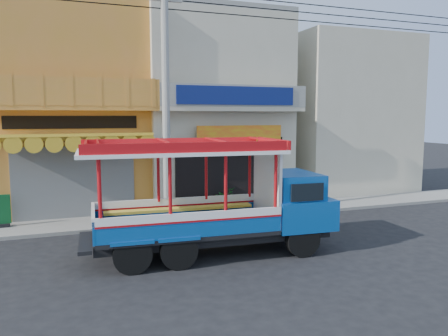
% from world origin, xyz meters
% --- Properties ---
extents(ground, '(90.00, 90.00, 0.00)m').
position_xyz_m(ground, '(0.00, 0.00, 0.00)').
color(ground, black).
rests_on(ground, ground).
extents(sidewalk, '(30.00, 2.00, 0.12)m').
position_xyz_m(sidewalk, '(0.00, 4.00, 0.06)').
color(sidewalk, slate).
rests_on(sidewalk, ground).
extents(shophouse_left, '(6.00, 7.50, 8.24)m').
position_xyz_m(shophouse_left, '(-4.00, 7.96, 4.11)').
color(shophouse_left, '#C1812A').
rests_on(shophouse_left, ground).
extents(shophouse_right, '(6.00, 6.75, 8.24)m').
position_xyz_m(shophouse_right, '(2.00, 7.96, 4.11)').
color(shophouse_right, '#BCB49B').
rests_on(shophouse_right, ground).
extents(party_pilaster, '(0.35, 0.30, 8.00)m').
position_xyz_m(party_pilaster, '(-1.00, 4.85, 4.00)').
color(party_pilaster, '#BCB49B').
rests_on(party_pilaster, ground).
extents(filler_building_right, '(6.00, 6.00, 7.60)m').
position_xyz_m(filler_building_right, '(9.00, 8.00, 3.80)').
color(filler_building_right, '#BCB49B').
rests_on(filler_building_right, ground).
extents(utility_pole, '(28.00, 0.26, 9.00)m').
position_xyz_m(utility_pole, '(-0.85, 3.30, 5.03)').
color(utility_pole, gray).
rests_on(utility_pole, ground).
extents(songthaew_truck, '(6.86, 2.59, 3.15)m').
position_xyz_m(songthaew_truck, '(-0.12, -0.45, 1.52)').
color(songthaew_truck, black).
rests_on(songthaew_truck, ground).
extents(potted_plant_a, '(1.01, 0.99, 0.86)m').
position_xyz_m(potted_plant_a, '(1.53, 4.42, 0.55)').
color(potted_plant_a, '#195A1E').
rests_on(potted_plant_a, sidewalk).
extents(potted_plant_b, '(0.52, 0.57, 0.86)m').
position_xyz_m(potted_plant_b, '(3.76, 4.04, 0.55)').
color(potted_plant_b, '#195A1E').
rests_on(potted_plant_b, sidewalk).
extents(potted_plant_c, '(0.64, 0.64, 0.99)m').
position_xyz_m(potted_plant_c, '(4.67, 4.50, 0.61)').
color(potted_plant_c, '#195A1E').
rests_on(potted_plant_c, sidewalk).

